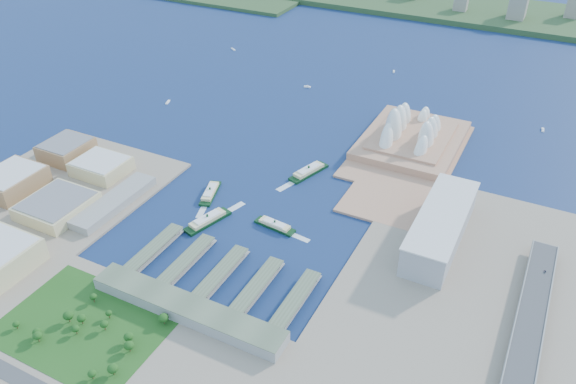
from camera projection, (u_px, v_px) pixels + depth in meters
The scene contains 23 objects.
ground at pixel (247, 232), 629.44m from camera, with size 3000.00×3000.00×0.00m, color #10224A.
west_land at pixel (14, 220), 645.20m from camera, with size 220.00×390.00×3.00m, color gray.
south_land at pixel (121, 367), 473.19m from camera, with size 720.00×180.00×3.00m, color gray.
east_land at pixel (451, 337), 501.07m from camera, with size 240.00×500.00×3.00m, color gray.
peninsula at pixel (409, 150), 780.47m from camera, with size 135.00×220.00×3.00m, color tan.
far_shore at pixel (454, 7), 1351.36m from camera, with size 2200.00×260.00×12.00m, color #2D4926.
opera_house at pixel (414, 125), 779.23m from camera, with size 134.00×180.00×58.00m, color white, non-canonical shape.
toaster_building at pixel (441, 227), 603.67m from camera, with size 45.00×155.00×35.00m, color #929298.
expressway at pixel (521, 364), 466.90m from camera, with size 26.00×340.00×11.85m, color gray, non-canonical shape.
west_buildings at pixel (34, 194), 662.75m from camera, with size 200.00×280.00×27.00m, color #926D49, non-canonical shape.
ferry_wharves at pixel (222, 273), 566.06m from camera, with size 184.00×90.00×9.30m, color #525F48, non-canonical shape.
terminal_building at pixel (187, 309), 518.86m from camera, with size 200.00×28.00×12.00m, color gray.
park at pixel (83, 320), 505.34m from camera, with size 150.00×110.00×16.00m, color #194714, non-canonical shape.
ferry_a at pixel (210, 191), 689.33m from camera, with size 13.61×53.49×10.11m, color black, non-canonical shape.
ferry_b at pixel (309, 170), 729.45m from camera, with size 15.58×61.19×11.57m, color black, non-canonical shape.
ferry_c at pixel (207, 219), 641.01m from camera, with size 15.25×59.93×11.33m, color black, non-canonical shape.
ferry_d at pixel (275, 224), 634.42m from camera, with size 12.68×49.79×9.42m, color black, non-canonical shape.
boat_a at pixel (168, 102), 913.55m from camera, with size 3.67×14.67×2.83m, color white, non-canonical shape.
boat_b at pixel (307, 87), 965.19m from camera, with size 4.01×11.47×3.10m, color white, non-canonical shape.
boat_c at pixel (543, 130), 832.64m from camera, with size 3.62×12.40×2.79m, color white, non-canonical shape.
boat_d at pixel (233, 49), 1121.38m from camera, with size 3.32×15.20×2.56m, color white, non-canonical shape.
boat_e at pixel (394, 71), 1023.61m from camera, with size 3.40×10.68×2.62m, color white, non-canonical shape.
car_c at pixel (545, 271), 552.30m from camera, with size 1.82×4.48×1.30m, color slate.
Camera 1 is at (266.65, -422.73, 387.95)m, focal length 35.00 mm.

